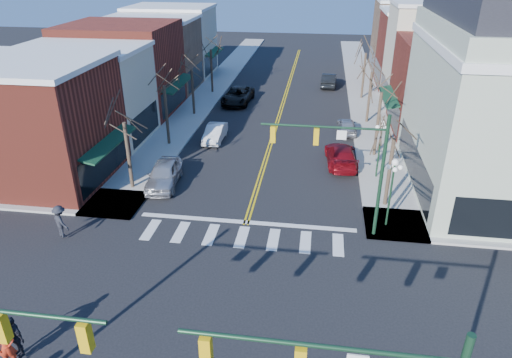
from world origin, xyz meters
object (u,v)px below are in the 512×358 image
at_px(lamppost_corner, 392,182).
at_px(pedestrian_dark_b, 61,221).
at_px(car_left_mid, 215,133).
at_px(lamppost_midblock, 381,140).
at_px(car_right_near, 341,155).
at_px(pedestrian_red_a, 7,347).
at_px(car_left_far, 238,96).
at_px(car_right_far, 329,80).
at_px(car_right_mid, 347,126).
at_px(pedestrian_dark_a, 14,336).
at_px(car_left_near, 164,174).

relative_size(lamppost_corner, pedestrian_dark_b, 2.24).
bearing_deg(car_left_mid, lamppost_midblock, -22.96).
bearing_deg(car_right_near, pedestrian_red_a, 53.17).
bearing_deg(pedestrian_red_a, car_left_far, 60.22).
bearing_deg(car_right_near, car_right_far, -92.69).
relative_size(car_left_far, car_right_mid, 1.49).
relative_size(pedestrian_red_a, pedestrian_dark_a, 0.93).
distance_m(car_left_far, car_right_far, 12.64).
height_order(car_left_near, pedestrian_red_a, pedestrian_red_a).
height_order(lamppost_midblock, car_left_mid, lamppost_midblock).
distance_m(car_right_far, pedestrian_dark_a, 44.88).
relative_size(car_left_mid, car_left_far, 0.70).
bearing_deg(car_right_mid, pedestrian_dark_b, 47.11).
distance_m(lamppost_midblock, car_right_far, 25.05).
xyz_separation_m(car_left_near, car_right_far, (11.22, 27.88, -0.04)).
xyz_separation_m(car_left_far, pedestrian_dark_b, (-5.11, -26.89, 0.30)).
distance_m(car_left_mid, car_right_mid, 11.72).
distance_m(car_right_far, pedestrian_dark_b, 38.06).
bearing_deg(pedestrian_dark_b, car_right_far, -80.65).
bearing_deg(pedestrian_dark_a, car_right_far, 97.50).
height_order(car_right_near, pedestrian_dark_a, pedestrian_dark_a).
distance_m(car_left_near, car_right_mid, 17.65).
bearing_deg(car_right_mid, car_right_far, -87.05).
bearing_deg(car_left_far, car_left_near, -91.76).
bearing_deg(car_right_far, pedestrian_red_a, 77.77).
bearing_deg(car_left_mid, pedestrian_dark_a, -95.74).
height_order(car_left_far, pedestrian_dark_b, pedestrian_dark_b).
bearing_deg(car_left_mid, car_right_mid, 17.26).
height_order(lamppost_corner, car_left_mid, lamppost_corner).
xyz_separation_m(car_left_near, car_right_near, (12.14, 5.20, -0.06)).
bearing_deg(pedestrian_dark_b, car_left_far, -68.63).
bearing_deg(car_right_near, car_right_mid, -100.40).
distance_m(pedestrian_red_a, pedestrian_dark_b, 9.01).
bearing_deg(pedestrian_dark_a, car_left_near, 109.82).
xyz_separation_m(car_right_mid, pedestrian_dark_a, (-13.70, -27.49, 0.43)).
bearing_deg(lamppost_corner, pedestrian_dark_b, -167.96).
bearing_deg(car_left_far, car_right_far, 43.32).
distance_m(car_left_near, car_left_far, 19.75).
bearing_deg(car_left_near, car_right_mid, 37.75).
distance_m(car_right_mid, car_right_far, 15.80).
xyz_separation_m(car_left_mid, car_right_near, (10.54, -3.52, 0.08)).
relative_size(car_left_far, car_right_far, 1.23).
bearing_deg(car_left_near, lamppost_corner, -18.67).
xyz_separation_m(car_left_far, car_right_near, (10.54, -14.48, -0.05)).
height_order(car_right_far, pedestrian_red_a, pedestrian_red_a).
relative_size(car_right_far, pedestrian_red_a, 2.70).
bearing_deg(lamppost_midblock, pedestrian_dark_a, -129.97).
height_order(car_left_mid, car_right_far, car_right_far).
distance_m(car_left_near, car_right_far, 30.05).
bearing_deg(pedestrian_dark_b, car_left_near, -83.86).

